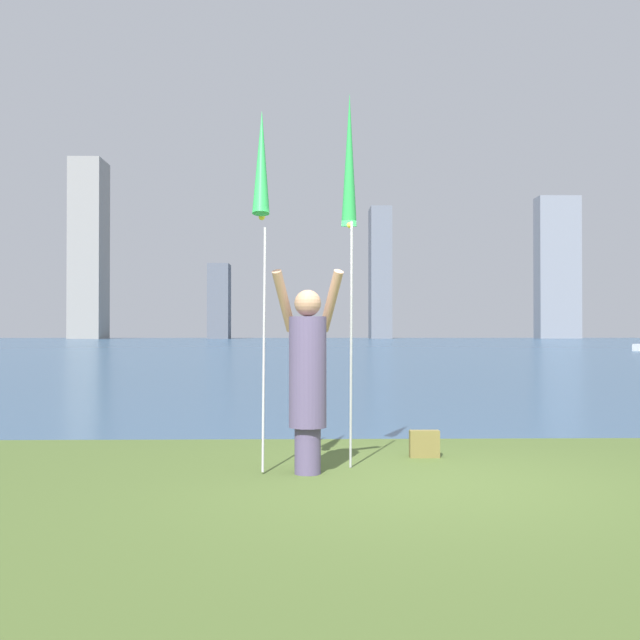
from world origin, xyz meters
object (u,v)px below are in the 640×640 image
Objects in this scene: person at (308,373)px; bag at (424,444)px; kite_flag_right at (349,167)px; kite_flag_left at (262,171)px.

person is 1.77m from bag.
kite_flag_right reaches higher than bag.
person is 0.57× the size of kite_flag_left.
kite_flag_left reaches higher than person.
bag is (1.70, 1.19, -2.70)m from kite_flag_left.
person is 6.15× the size of bag.
person is 1.95m from kite_flag_left.
kite_flag_right is (0.43, 0.47, 2.07)m from person.
kite_flag_left is 0.90× the size of kite_flag_right.
bag is (0.84, 0.45, -2.89)m from kite_flag_right.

